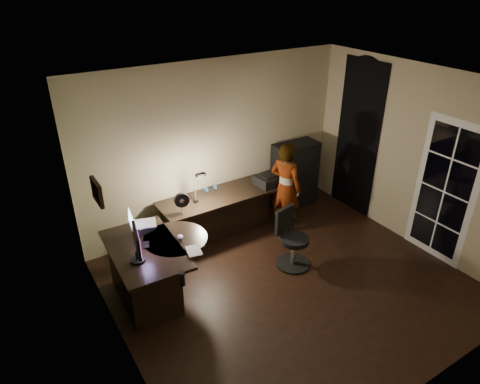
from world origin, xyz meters
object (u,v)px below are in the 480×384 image
office_chair (295,240)px  person (285,187)px  desk_right (219,215)px  cabinet (295,175)px  monitor (136,250)px  desk_left (148,273)px

office_chair → person: size_ratio=0.58×
desk_right → cabinet: bearing=5.1°
person → monitor: bearing=81.7°
office_chair → person: person is taller
desk_left → desk_right: size_ratio=0.70×
cabinet → monitor: 3.51m
monitor → desk_right: bearing=43.4°
desk_left → cabinet: (3.13, 0.96, 0.20)m
cabinet → person: person is taller
cabinet → monitor: cabinet is taller
cabinet → person: 0.84m
monitor → desk_left: bearing=63.4°
desk_left → office_chair: 2.07m
desk_left → desk_right: (1.50, 0.80, -0.03)m
cabinet → office_chair: 1.81m
desk_right → person: size_ratio=1.27×
monitor → person: (2.66, 0.62, -0.18)m
cabinet → monitor: size_ratio=2.64×
monitor → cabinet: bearing=31.8°
monitor → person: 2.74m
desk_right → office_chair: 1.36m
desk_right → cabinet: size_ratio=1.62×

